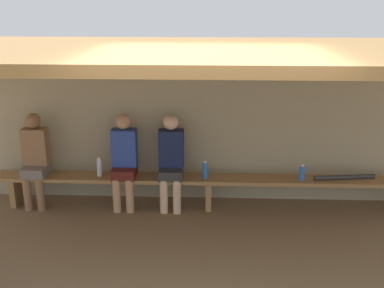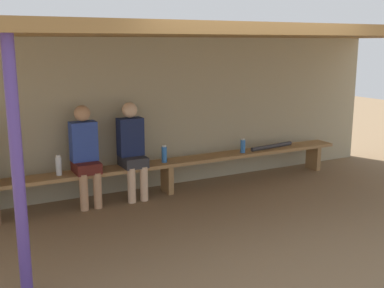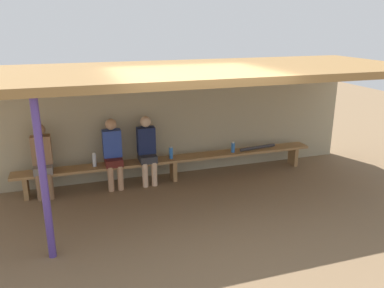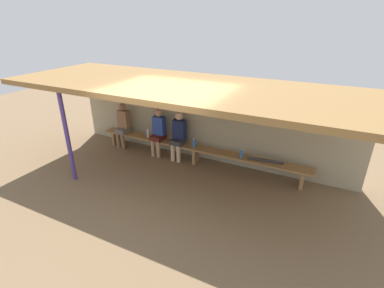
{
  "view_description": "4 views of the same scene",
  "coord_description": "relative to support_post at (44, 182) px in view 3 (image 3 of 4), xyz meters",
  "views": [
    {
      "loc": [
        0.02,
        -4.58,
        2.86
      ],
      "look_at": [
        -0.22,
        1.34,
        1.01
      ],
      "focal_mm": 44.25,
      "sensor_mm": 36.0,
      "label": 1
    },
    {
      "loc": [
        -2.75,
        -4.43,
        2.13
      ],
      "look_at": [
        0.21,
        1.18,
        0.77
      ],
      "focal_mm": 44.33,
      "sensor_mm": 36.0,
      "label": 2
    },
    {
      "loc": [
        -1.89,
        -5.48,
        3.05
      ],
      "look_at": [
        0.23,
        1.06,
        0.88
      ],
      "focal_mm": 36.32,
      "sensor_mm": 36.0,
      "label": 3
    },
    {
      "loc": [
        3.03,
        -4.7,
        3.67
      ],
      "look_at": [
        0.12,
        1.1,
        0.75
      ],
      "focal_mm": 26.81,
      "sensor_mm": 36.0,
      "label": 4
    }
  ],
  "objects": [
    {
      "name": "ground_plane",
      "position": [
        2.28,
        0.55,
        -1.1
      ],
      "size": [
        24.0,
        24.0,
        0.0
      ],
      "primitive_type": "plane",
      "color": "brown"
    },
    {
      "name": "back_wall",
      "position": [
        2.28,
        2.55,
        0.0
      ],
      "size": [
        8.0,
        0.2,
        2.2
      ],
      "primitive_type": "cube",
      "color": "tan",
      "rests_on": "ground"
    },
    {
      "name": "dugout_roof",
      "position": [
        2.28,
        1.25,
        1.16
      ],
      "size": [
        8.0,
        2.8,
        0.12
      ],
      "primitive_type": "cube",
      "color": "olive",
      "rests_on": "back_wall"
    },
    {
      "name": "support_post",
      "position": [
        0.0,
        0.0,
        0.0
      ],
      "size": [
        0.1,
        0.1,
        2.2
      ],
      "primitive_type": "cylinder",
      "color": "#4C388C",
      "rests_on": "ground"
    },
    {
      "name": "bench",
      "position": [
        2.28,
        2.1,
        -0.71
      ],
      "size": [
        6.0,
        0.36,
        0.46
      ],
      "color": "#9E7547",
      "rests_on": "ground"
    },
    {
      "name": "player_in_red",
      "position": [
        1.76,
        2.1,
        -0.37
      ],
      "size": [
        0.34,
        0.42,
        1.34
      ],
      "color": "#333338",
      "rests_on": "ground"
    },
    {
      "name": "player_with_sunglasses",
      "position": [
        -0.14,
        2.1,
        -0.37
      ],
      "size": [
        0.34,
        0.42,
        1.34
      ],
      "color": "slate",
      "rests_on": "ground"
    },
    {
      "name": "player_in_blue",
      "position": [
        1.11,
        2.1,
        -0.37
      ],
      "size": [
        0.34,
        0.42,
        1.34
      ],
      "color": "#591E19",
      "rests_on": "ground"
    },
    {
      "name": "water_bottle_green",
      "position": [
        3.55,
        2.06,
        -0.53
      ],
      "size": [
        0.08,
        0.08,
        0.22
      ],
      "color": "blue",
      "rests_on": "bench"
    },
    {
      "name": "water_bottle_orange",
      "position": [
        2.23,
        2.08,
        -0.52
      ],
      "size": [
        0.08,
        0.08,
        0.25
      ],
      "color": "blue",
      "rests_on": "bench"
    },
    {
      "name": "water_bottle_clear",
      "position": [
        0.76,
        2.1,
        -0.51
      ],
      "size": [
        0.08,
        0.08,
        0.26
      ],
      "color": "silver",
      "rests_on": "bench"
    },
    {
      "name": "baseball_bat",
      "position": [
        4.14,
        2.1,
        -0.61
      ],
      "size": [
        0.85,
        0.17,
        0.07
      ],
      "primitive_type": "cylinder",
      "rotation": [
        0.0,
        1.57,
        0.13
      ],
      "color": "#333338",
      "rests_on": "bench"
    }
  ]
}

